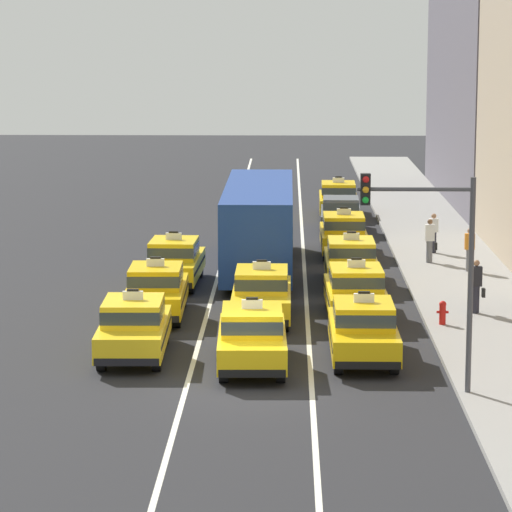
{
  "coord_description": "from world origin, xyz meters",
  "views": [
    {
      "loc": [
        0.99,
        -33.04,
        9.11
      ],
      "look_at": [
        -0.12,
        12.46,
        1.3
      ],
      "focal_mm": 94.51,
      "sensor_mm": 36.0,
      "label": 1
    }
  ],
  "objects_px": {
    "taxi_right_fourth": "(344,233)",
    "fire_hydrant": "(443,312)",
    "bus_center_third": "(259,222)",
    "pedestrian_mid_block": "(476,286)",
    "taxi_center_second": "(262,293)",
    "sedan_right_fifth": "(341,214)",
    "taxi_right_nearest": "(363,329)",
    "pedestrian_near_crosswalk": "(433,233)",
    "taxi_right_second": "(356,291)",
    "taxi_left_second": "(156,290)",
    "taxi_left_third": "(174,261)",
    "taxi_center_nearest": "(252,336)",
    "pedestrian_by_storefront": "(430,241)",
    "pedestrian_trailing": "(470,249)",
    "taxi_right_sixth": "(338,198)",
    "traffic_light_pole": "(432,246)",
    "taxi_left_nearest": "(134,327)",
    "taxi_right_third": "(351,261)"
  },
  "relations": [
    {
      "from": "taxi_right_sixth",
      "to": "traffic_light_pole",
      "type": "xyz_separation_m",
      "value": [
        1.1,
        -32.1,
        2.94
      ]
    },
    {
      "from": "sedan_right_fifth",
      "to": "taxi_center_second",
      "type": "bearing_deg",
      "value": -99.76
    },
    {
      "from": "pedestrian_mid_block",
      "to": "pedestrian_by_storefront",
      "type": "relative_size",
      "value": 1.01
    },
    {
      "from": "taxi_right_sixth",
      "to": "taxi_left_third",
      "type": "bearing_deg",
      "value": -110.04
    },
    {
      "from": "bus_center_third",
      "to": "pedestrian_mid_block",
      "type": "distance_m",
      "value": 10.85
    },
    {
      "from": "taxi_right_second",
      "to": "traffic_light_pole",
      "type": "bearing_deg",
      "value": -81.43
    },
    {
      "from": "taxi_right_sixth",
      "to": "traffic_light_pole",
      "type": "bearing_deg",
      "value": -88.04
    },
    {
      "from": "taxi_right_third",
      "to": "fire_hydrant",
      "type": "relative_size",
      "value": 6.25
    },
    {
      "from": "sedan_right_fifth",
      "to": "taxi_right_sixth",
      "type": "height_order",
      "value": "taxi_right_sixth"
    },
    {
      "from": "taxi_left_nearest",
      "to": "taxi_right_third",
      "type": "bearing_deg",
      "value": 58.67
    },
    {
      "from": "taxi_center_nearest",
      "to": "taxi_left_nearest",
      "type": "bearing_deg",
      "value": 161.8
    },
    {
      "from": "taxi_center_nearest",
      "to": "sedan_right_fifth",
      "type": "distance_m",
      "value": 24.39
    },
    {
      "from": "taxi_right_nearest",
      "to": "pedestrian_near_crosswalk",
      "type": "height_order",
      "value": "taxi_right_nearest"
    },
    {
      "from": "taxi_right_fourth",
      "to": "pedestrian_near_crosswalk",
      "type": "xyz_separation_m",
      "value": [
        3.57,
        -0.25,
        0.07
      ]
    },
    {
      "from": "taxi_right_second",
      "to": "fire_hydrant",
      "type": "distance_m",
      "value": 2.96
    },
    {
      "from": "taxi_left_third",
      "to": "taxi_right_sixth",
      "type": "xyz_separation_m",
      "value": [
        6.44,
        17.66,
        0.0
      ]
    },
    {
      "from": "taxi_right_nearest",
      "to": "pedestrian_by_storefront",
      "type": "bearing_deg",
      "value": 77.25
    },
    {
      "from": "bus_center_third",
      "to": "taxi_right_second",
      "type": "distance_m",
      "value": 9.1
    },
    {
      "from": "taxi_right_nearest",
      "to": "traffic_light_pole",
      "type": "height_order",
      "value": "traffic_light_pole"
    },
    {
      "from": "taxi_right_third",
      "to": "taxi_left_second",
      "type": "bearing_deg",
      "value": -139.54
    },
    {
      "from": "taxi_left_nearest",
      "to": "taxi_right_second",
      "type": "relative_size",
      "value": 1.0
    },
    {
      "from": "pedestrian_near_crosswalk",
      "to": "pedestrian_trailing",
      "type": "height_order",
      "value": "pedestrian_trailing"
    },
    {
      "from": "taxi_center_nearest",
      "to": "taxi_left_second",
      "type": "bearing_deg",
      "value": 116.9
    },
    {
      "from": "taxi_right_fourth",
      "to": "taxi_left_second",
      "type": "bearing_deg",
      "value": -118.25
    },
    {
      "from": "taxi_center_nearest",
      "to": "taxi_right_nearest",
      "type": "xyz_separation_m",
      "value": [
        3.03,
        0.9,
        0.0
      ]
    },
    {
      "from": "taxi_center_second",
      "to": "sedan_right_fifth",
      "type": "distance_m",
      "value": 18.57
    },
    {
      "from": "taxi_left_third",
      "to": "pedestrian_by_storefront",
      "type": "xyz_separation_m",
      "value": [
        9.45,
        4.05,
        0.11
      ]
    },
    {
      "from": "pedestrian_mid_block",
      "to": "pedestrian_trailing",
      "type": "distance_m",
      "value": 7.41
    },
    {
      "from": "bus_center_third",
      "to": "taxi_right_second",
      "type": "xyz_separation_m",
      "value": [
        3.23,
        -8.46,
        -0.94
      ]
    },
    {
      "from": "taxi_left_second",
      "to": "taxi_right_fourth",
      "type": "distance_m",
      "value": 13.48
    },
    {
      "from": "taxi_left_third",
      "to": "traffic_light_pole",
      "type": "bearing_deg",
      "value": -62.45
    },
    {
      "from": "taxi_center_second",
      "to": "pedestrian_mid_block",
      "type": "xyz_separation_m",
      "value": [
        6.75,
        0.64,
        0.13
      ]
    },
    {
      "from": "pedestrian_trailing",
      "to": "bus_center_third",
      "type": "bearing_deg",
      "value": 173.71
    },
    {
      "from": "taxi_right_second",
      "to": "pedestrian_by_storefront",
      "type": "xyz_separation_m",
      "value": [
        3.29,
        9.4,
        0.11
      ]
    },
    {
      "from": "pedestrian_near_crosswalk",
      "to": "taxi_center_second",
      "type": "bearing_deg",
      "value": -118.69
    },
    {
      "from": "taxi_left_nearest",
      "to": "taxi_left_second",
      "type": "relative_size",
      "value": 1.0
    },
    {
      "from": "fire_hydrant",
      "to": "taxi_left_third",
      "type": "bearing_deg",
      "value": 142.11
    },
    {
      "from": "taxi_left_second",
      "to": "taxi_center_second",
      "type": "height_order",
      "value": "same"
    },
    {
      "from": "sedan_right_fifth",
      "to": "taxi_left_nearest",
      "type": "bearing_deg",
      "value": -105.97
    },
    {
      "from": "taxi_right_nearest",
      "to": "taxi_right_sixth",
      "type": "distance_m",
      "value": 28.39
    },
    {
      "from": "pedestrian_mid_block",
      "to": "sedan_right_fifth",
      "type": "bearing_deg",
      "value": 101.52
    },
    {
      "from": "taxi_right_fourth",
      "to": "fire_hydrant",
      "type": "bearing_deg",
      "value": -79.5
    },
    {
      "from": "taxi_right_fourth",
      "to": "sedan_right_fifth",
      "type": "height_order",
      "value": "taxi_right_fourth"
    },
    {
      "from": "taxi_left_third",
      "to": "taxi_center_nearest",
      "type": "relative_size",
      "value": 1.0
    },
    {
      "from": "taxi_right_second",
      "to": "pedestrian_near_crosswalk",
      "type": "xyz_separation_m",
      "value": [
        3.66,
        11.66,
        0.07
      ]
    },
    {
      "from": "taxi_right_third",
      "to": "pedestrian_near_crosswalk",
      "type": "height_order",
      "value": "taxi_right_third"
    },
    {
      "from": "pedestrian_mid_block",
      "to": "traffic_light_pole",
      "type": "xyz_separation_m",
      "value": [
        -2.43,
        -9.33,
        2.82
      ]
    },
    {
      "from": "taxi_right_nearest",
      "to": "traffic_light_pole",
      "type": "distance_m",
      "value": 4.95
    },
    {
      "from": "taxi_center_nearest",
      "to": "fire_hydrant",
      "type": "distance_m",
      "value": 7.45
    },
    {
      "from": "taxi_left_third",
      "to": "bus_center_third",
      "type": "xyz_separation_m",
      "value": [
        2.94,
        3.1,
        0.94
      ]
    }
  ]
}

